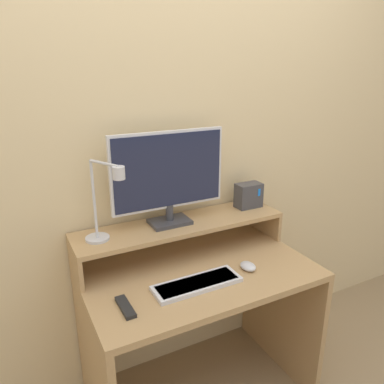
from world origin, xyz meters
name	(u,v)px	position (x,y,z in m)	size (l,w,h in m)	color
wall_back	(166,141)	(0.00, 0.66, 1.25)	(6.00, 0.05, 2.50)	beige
desk	(199,311)	(0.00, 0.31, 0.50)	(1.04, 0.63, 0.72)	tan
monitor_shelf	(181,227)	(0.00, 0.50, 0.86)	(1.04, 0.26, 0.16)	tan
monitor	(169,175)	(-0.05, 0.52, 1.12)	(0.55, 0.13, 0.44)	#38383D
desk_lamp	(105,204)	(-0.37, 0.44, 1.06)	(0.15, 0.22, 0.36)	silver
router_dock	(249,195)	(0.41, 0.52, 0.95)	(0.14, 0.08, 0.13)	#3D3D42
keyboard	(197,284)	(-0.07, 0.20, 0.73)	(0.38, 0.13, 0.02)	silver
mouse	(248,266)	(0.20, 0.21, 0.74)	(0.06, 0.08, 0.03)	silver
remote_control	(125,307)	(-0.39, 0.19, 0.73)	(0.04, 0.15, 0.02)	black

